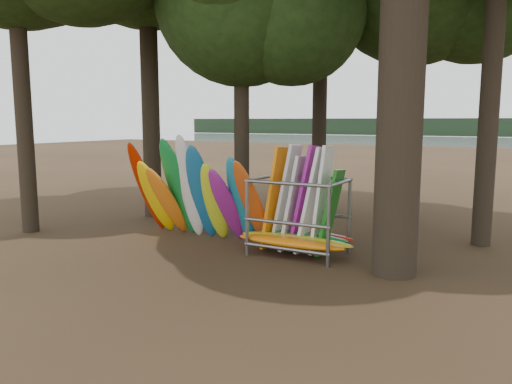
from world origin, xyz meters
The scene contains 5 objects.
ground centered at (0.00, 0.00, 0.00)m, with size 120.00×120.00×0.00m, color #47331E.
lake centered at (0.00, 60.00, 0.00)m, with size 160.00×160.00×0.00m, color gray.
far_shore centered at (0.00, 110.00, 2.00)m, with size 160.00×4.00×4.00m, color black.
kayak_row centered at (-1.70, 0.67, 1.28)m, with size 4.46×1.75×3.19m.
storage_rack centered at (1.61, 0.68, 0.94)m, with size 3.10×1.54×2.84m.
Camera 1 is at (6.77, -10.87, 3.43)m, focal length 35.00 mm.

